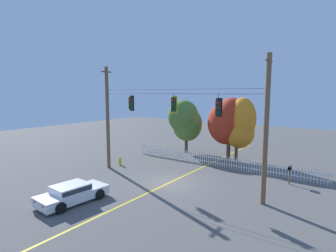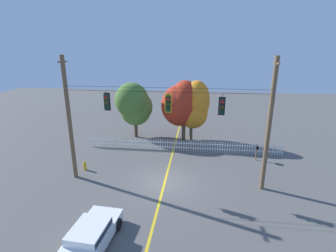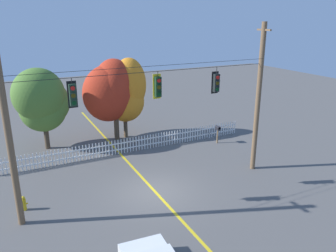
% 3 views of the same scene
% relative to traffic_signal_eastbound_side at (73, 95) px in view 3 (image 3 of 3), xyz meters
% --- Properties ---
extents(ground, '(80.00, 80.00, 0.00)m').
position_rel_traffic_signal_eastbound_side_xyz_m(ground, '(3.97, -0.01, -5.85)').
color(ground, '#565451').
extents(lane_centerline_stripe, '(0.16, 36.00, 0.01)m').
position_rel_traffic_signal_eastbound_side_xyz_m(lane_centerline_stripe, '(3.97, -0.01, -5.85)').
color(lane_centerline_stripe, gold).
rests_on(lane_centerline_stripe, ground).
extents(signal_support_span, '(13.91, 1.10, 8.95)m').
position_rel_traffic_signal_eastbound_side_xyz_m(signal_support_span, '(3.97, -0.01, -1.31)').
color(signal_support_span, brown).
rests_on(signal_support_span, ground).
extents(traffic_signal_eastbound_side, '(0.43, 0.38, 1.40)m').
position_rel_traffic_signal_eastbound_side_xyz_m(traffic_signal_eastbound_side, '(0.00, 0.00, 0.00)').
color(traffic_signal_eastbound_side, black).
extents(traffic_signal_southbound_primary, '(0.43, 0.38, 1.41)m').
position_rel_traffic_signal_eastbound_side_xyz_m(traffic_signal_southbound_primary, '(4.21, 0.00, -0.00)').
color(traffic_signal_southbound_primary, black).
extents(traffic_signal_northbound_primary, '(0.43, 0.38, 1.48)m').
position_rel_traffic_signal_eastbound_side_xyz_m(traffic_signal_northbound_primary, '(7.71, -0.00, -0.09)').
color(traffic_signal_northbound_primary, black).
extents(white_picket_fence, '(18.12, 0.06, 1.06)m').
position_rel_traffic_signal_eastbound_side_xyz_m(white_picket_fence, '(4.86, 6.03, -5.32)').
color(white_picket_fence, white).
rests_on(white_picket_fence, ground).
extents(autumn_maple_near_fence, '(3.88, 3.55, 5.95)m').
position_rel_traffic_signal_eastbound_side_xyz_m(autumn_maple_near_fence, '(-0.46, 9.26, -2.30)').
color(autumn_maple_near_fence, '#473828').
rests_on(autumn_maple_near_fence, ground).
extents(autumn_maple_mid, '(3.95, 3.24, 6.23)m').
position_rel_traffic_signal_eastbound_side_xyz_m(autumn_maple_mid, '(4.51, 9.28, -1.95)').
color(autumn_maple_mid, brown).
rests_on(autumn_maple_mid, ground).
extents(autumn_oak_far_east, '(3.23, 2.64, 6.26)m').
position_rel_traffic_signal_eastbound_side_xyz_m(autumn_oak_far_east, '(5.72, 9.35, -2.37)').
color(autumn_oak_far_east, brown).
rests_on(autumn_oak_far_east, ground).
extents(fire_hydrant, '(0.38, 0.22, 0.76)m').
position_rel_traffic_signal_eastbound_side_xyz_m(fire_hydrant, '(-2.64, 1.18, -5.48)').
color(fire_hydrant, gold).
rests_on(fire_hydrant, ground).
extents(roadside_mailbox, '(0.25, 0.44, 1.37)m').
position_rel_traffic_signal_eastbound_side_xyz_m(roadside_mailbox, '(11.31, 4.74, -4.73)').
color(roadside_mailbox, brown).
rests_on(roadside_mailbox, ground).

